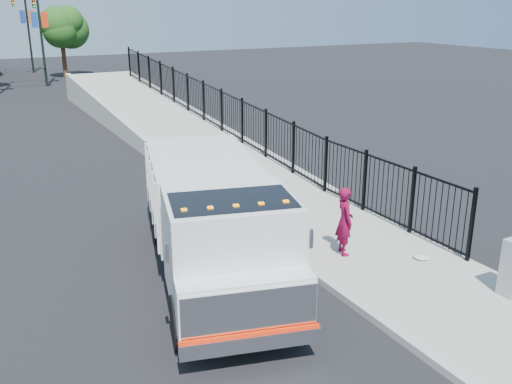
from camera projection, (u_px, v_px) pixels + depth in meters
name	position (u px, v px, depth m)	size (l,w,h in m)	color
ground	(298.00, 263.00, 13.83)	(120.00, 120.00, 0.00)	black
sidewalk	(416.00, 277.00, 13.00)	(3.55, 12.00, 0.12)	#9E998E
curb	(347.00, 296.00, 12.13)	(0.30, 12.00, 0.16)	#ADAAA3
ramp	(162.00, 130.00, 28.17)	(3.95, 24.00, 1.70)	#9E998E
iron_fence	(222.00, 124.00, 25.17)	(0.10, 28.00, 1.80)	black
truck	(213.00, 216.00, 12.74)	(4.30, 8.09, 2.65)	black
worker	(345.00, 221.00, 13.84)	(0.62, 0.41, 1.71)	maroon
debris	(422.00, 257.00, 13.80)	(0.40, 0.40, 0.10)	silver
light_pole_1	(36.00, 26.00, 41.44)	(3.78, 0.22, 8.00)	black
light_pole_3	(24.00, 22.00, 49.68)	(3.78, 0.22, 8.00)	black
tree_1	(61.00, 29.00, 46.63)	(2.83, 2.83, 5.42)	#382314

